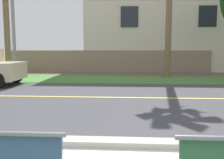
{
  "coord_description": "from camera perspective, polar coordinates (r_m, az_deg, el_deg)",
  "views": [
    {
      "loc": [
        0.07,
        -1.81,
        1.63
      ],
      "look_at": [
        -0.27,
        3.22,
        1.0
      ],
      "focal_mm": 42.1,
      "sensor_mm": 36.0,
      "label": 1
    }
  ],
  "objects": [
    {
      "name": "ground_plane",
      "position": [
        9.94,
        3.38,
        -2.33
      ],
      "size": [
        140.0,
        140.0,
        0.0
      ],
      "primitive_type": "plane",
      "color": "#665B4C"
    },
    {
      "name": "curb_edge",
      "position": [
        4.44,
        2.79,
        -13.62
      ],
      "size": [
        44.0,
        0.3,
        0.11
      ],
      "primitive_type": "cube",
      "color": "#ADA89E",
      "rests_on": "ground_plane"
    },
    {
      "name": "street_asphalt",
      "position": [
        8.46,
        3.3,
        -3.97
      ],
      "size": [
        52.0,
        8.0,
        0.01
      ],
      "primitive_type": "cube",
      "color": "#424247",
      "rests_on": "ground_plane"
    },
    {
      "name": "road_centre_line",
      "position": [
        8.46,
        3.3,
        -3.94
      ],
      "size": [
        48.0,
        0.14,
        0.01
      ],
      "primitive_type": "cube",
      "color": "#E0CC4C",
      "rests_on": "ground_plane"
    },
    {
      "name": "far_verge_grass",
      "position": [
        13.04,
        3.49,
        -0.05
      ],
      "size": [
        48.0,
        2.8,
        0.02
      ],
      "primitive_type": "cube",
      "color": "#478438",
      "rests_on": "ground_plane"
    },
    {
      "name": "garden_wall",
      "position": [
        17.1,
        -0.82,
        3.99
      ],
      "size": [
        13.0,
        0.36,
        1.4
      ],
      "primitive_type": "cube",
      "color": "gray",
      "rests_on": "ground_plane"
    },
    {
      "name": "house_across_street",
      "position": [
        20.45,
        10.79,
        12.35
      ],
      "size": [
        11.64,
        6.91,
        7.0
      ],
      "color": "beige",
      "rests_on": "ground_plane"
    }
  ]
}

